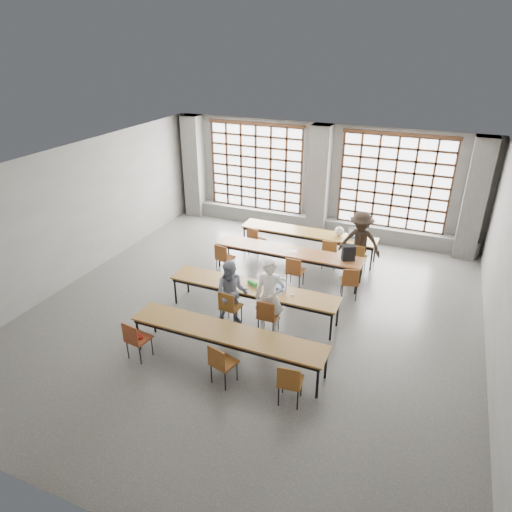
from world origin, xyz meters
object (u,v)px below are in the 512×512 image
Objects in this scene: chair_near_left at (135,337)px; chair_near_mid at (221,361)px; desk_row_c at (253,289)px; green_box at (252,283)px; chair_mid_left at (224,256)px; mouse at (292,295)px; laptop_front at (278,287)px; chair_mid_right at (350,280)px; chair_back_mid at (329,251)px; student_back at (360,243)px; student_female at (232,293)px; red_pouch at (138,336)px; chair_back_right at (358,256)px; laptop_back at (355,236)px; desk_row_d at (227,334)px; student_male at (270,297)px; chair_back_left at (255,238)px; chair_near_right at (290,380)px; chair_front_left at (229,305)px; backpack at (348,253)px; phone at (259,290)px; chair_front_right at (267,314)px; desk_row_a at (308,234)px; chair_mid_centre at (294,269)px; desk_row_b at (288,252)px; plastic_bag at (339,231)px.

chair_near_left is 1.89m from chair_near_mid.
desk_row_c is 16.00× the size of green_box.
chair_mid_left is 2.09m from green_box.
chair_near_mid is 8.98× the size of mouse.
chair_mid_right is at bearing 46.88° from laptop_front.
student_back is at bearing 9.25° from chair_back_mid.
chair_near_mid is at bearing -102.65° from student_back.
chair_near_left is (0.03, -3.96, 0.00)m from chair_mid_left.
red_pouch is at bearing -138.99° from student_female.
mouse is 3.37m from red_pouch.
laptop_front is 2.17× the size of red_pouch.
laptop_back reaches higher than chair_back_right.
desk_row_d is 1.36m from student_male.
chair_mid_left is at bearing -102.54° from chair_back_left.
chair_near_right reaches higher than green_box.
chair_front_left is at bearing -135.62° from chair_mid_right.
chair_back_right is 3.43m from green_box.
mouse is 2.36m from backpack.
backpack is 2.00× the size of red_pouch.
chair_mid_left and chair_near_mid have the same top height.
phone is (-0.39, -0.21, -0.05)m from laptop_front.
chair_back_right is at bearing 94.11° from chair_mid_right.
desk_row_d is 4.55× the size of chair_front_right.
chair_front_left is (-0.52, -4.22, -0.13)m from desk_row_a.
student_male is at bearing -86.98° from laptop_front.
chair_near_mid is at bearing -80.72° from desk_row_c.
student_back reaches higher than chair_mid_left.
chair_mid_centre is (2.01, -0.00, 0.00)m from chair_mid_left.
chair_front_right is at bearing -96.72° from chair_back_mid.
chair_back_left is (-1.43, 4.75, -0.13)m from desk_row_d.
chair_front_right is at bearing 71.66° from desk_row_d.
desk_row_c is 2.97m from chair_near_right.
student_male reaches higher than red_pouch.
student_male is (2.13, -2.04, 0.34)m from chair_mid_left.
student_female is at bearing -98.24° from desk_row_b.
chair_mid_left is at bearing -150.85° from chair_back_mid.
chair_front_right is 2.20× the size of backpack.
chair_front_left is 3.49m from backpack.
chair_front_right is 0.99m from green_box.
chair_mid_left is at bearing -141.46° from plastic_bag.
chair_front_left is at bearing -110.13° from chair_mid_centre.
chair_near_right is 2.02× the size of laptop_front.
student_back is at bearing -38.16° from plastic_bag.
desk_row_d is 9.44× the size of laptop_back.
student_female is 5.37× the size of plastic_bag.
desk_row_a is 6.17m from red_pouch.
desk_row_d is 1.79m from red_pouch.
student_female is (-0.30, -0.50, 0.10)m from desk_row_c.
student_back is at bearing 74.52° from mouse.
chair_near_left is 6.60m from plastic_bag.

